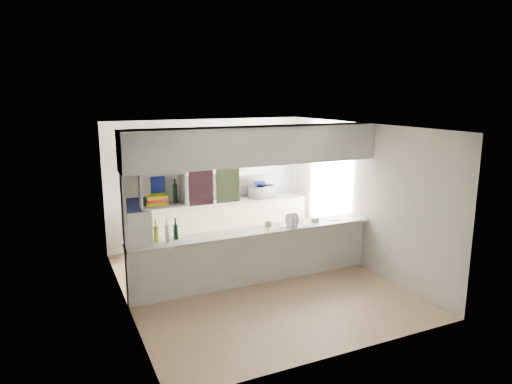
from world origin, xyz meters
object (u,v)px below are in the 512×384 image
bowl (260,184)px  dish_rack (294,220)px  microwave (262,192)px  wine_bottles (162,233)px

bowl → dish_rack: (-0.39, -2.17, -0.21)m
microwave → bowl: bearing=-44.2°
bowl → dish_rack: bowl is taller
bowl → dish_rack: size_ratio=0.55×
microwave → bowl: (-0.04, 0.02, 0.17)m
wine_bottles → bowl: bearing=38.8°
microwave → dish_rack: size_ratio=1.03×
microwave → bowl: 0.17m
microwave → wine_bottles: size_ratio=0.94×
bowl → wine_bottles: (-2.61, -2.10, -0.17)m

